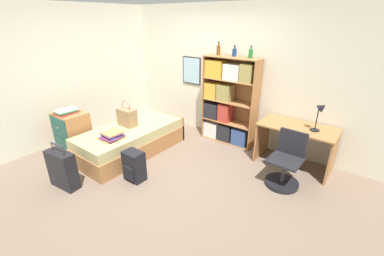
{
  "coord_description": "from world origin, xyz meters",
  "views": [
    {
      "loc": [
        2.74,
        -2.7,
        2.33
      ],
      "look_at": [
        0.5,
        0.2,
        0.75
      ],
      "focal_mm": 24.0,
      "sensor_mm": 36.0,
      "label": 1
    }
  ],
  "objects_px": {
    "magazine_pile_on_dresser": "(66,112)",
    "backpack": "(134,166)",
    "bottle_green": "(218,50)",
    "desk_lamp": "(321,112)",
    "desk_chair": "(285,169)",
    "bed": "(132,139)",
    "bottle_clear": "(251,53)",
    "handbag": "(127,117)",
    "bottle_brown": "(234,52)",
    "book_stack_on_bed": "(112,135)",
    "waste_bin": "(289,160)",
    "bookcase": "(226,102)",
    "desk": "(296,138)",
    "suitcase": "(62,170)"
  },
  "relations": [
    {
      "from": "bottle_brown",
      "to": "backpack",
      "type": "bearing_deg",
      "value": -101.9
    },
    {
      "from": "book_stack_on_bed",
      "to": "magazine_pile_on_dresser",
      "type": "xyz_separation_m",
      "value": [
        -0.96,
        -0.22,
        0.27
      ]
    },
    {
      "from": "book_stack_on_bed",
      "to": "desk_chair",
      "type": "bearing_deg",
      "value": 25.83
    },
    {
      "from": "bookcase",
      "to": "bottle_brown",
      "type": "relative_size",
      "value": 8.65
    },
    {
      "from": "desk",
      "to": "backpack",
      "type": "bearing_deg",
      "value": -133.11
    },
    {
      "from": "bed",
      "to": "desk_lamp",
      "type": "relative_size",
      "value": 4.22
    },
    {
      "from": "handbag",
      "to": "desk",
      "type": "distance_m",
      "value": 2.97
    },
    {
      "from": "desk_chair",
      "to": "desk_lamp",
      "type": "bearing_deg",
      "value": 70.04
    },
    {
      "from": "bottle_green",
      "to": "desk_chair",
      "type": "relative_size",
      "value": 0.3
    },
    {
      "from": "suitcase",
      "to": "waste_bin",
      "type": "height_order",
      "value": "suitcase"
    },
    {
      "from": "handbag",
      "to": "desk_chair",
      "type": "distance_m",
      "value": 2.84
    },
    {
      "from": "bottle_clear",
      "to": "desk_chair",
      "type": "height_order",
      "value": "bottle_clear"
    },
    {
      "from": "bottle_brown",
      "to": "desk_chair",
      "type": "bearing_deg",
      "value": -30.2
    },
    {
      "from": "bed",
      "to": "waste_bin",
      "type": "xyz_separation_m",
      "value": [
        2.52,
        1.27,
        -0.13
      ]
    },
    {
      "from": "bed",
      "to": "backpack",
      "type": "distance_m",
      "value": 0.95
    },
    {
      "from": "suitcase",
      "to": "magazine_pile_on_dresser",
      "type": "relative_size",
      "value": 1.76
    },
    {
      "from": "backpack",
      "to": "handbag",
      "type": "bearing_deg",
      "value": 144.14
    },
    {
      "from": "bottle_brown",
      "to": "desk",
      "type": "distance_m",
      "value": 1.85
    },
    {
      "from": "bottle_clear",
      "to": "desk_chair",
      "type": "distance_m",
      "value": 2.03
    },
    {
      "from": "magazine_pile_on_dresser",
      "to": "bottle_green",
      "type": "relative_size",
      "value": 1.64
    },
    {
      "from": "suitcase",
      "to": "bottle_brown",
      "type": "relative_size",
      "value": 3.62
    },
    {
      "from": "book_stack_on_bed",
      "to": "desk_chair",
      "type": "distance_m",
      "value": 2.78
    },
    {
      "from": "bottle_clear",
      "to": "bed",
      "type": "bearing_deg",
      "value": -135.05
    },
    {
      "from": "bottle_brown",
      "to": "waste_bin",
      "type": "distance_m",
      "value": 2.12
    },
    {
      "from": "bottle_brown",
      "to": "backpack",
      "type": "xyz_separation_m",
      "value": [
        -0.45,
        -2.13,
        -1.52
      ]
    },
    {
      "from": "book_stack_on_bed",
      "to": "bottle_clear",
      "type": "bearing_deg",
      "value": 55.24
    },
    {
      "from": "desk",
      "to": "bottle_clear",
      "type": "bearing_deg",
      "value": 169.77
    },
    {
      "from": "bottle_brown",
      "to": "backpack",
      "type": "relative_size",
      "value": 0.4
    },
    {
      "from": "waste_bin",
      "to": "backpack",
      "type": "bearing_deg",
      "value": -133.54
    },
    {
      "from": "magazine_pile_on_dresser",
      "to": "desk",
      "type": "bearing_deg",
      "value": 31.14
    },
    {
      "from": "bed",
      "to": "bookcase",
      "type": "relative_size",
      "value": 1.18
    },
    {
      "from": "bed",
      "to": "bottle_brown",
      "type": "xyz_separation_m",
      "value": [
        1.19,
        1.54,
        1.51
      ]
    },
    {
      "from": "handbag",
      "to": "waste_bin",
      "type": "height_order",
      "value": "handbag"
    },
    {
      "from": "bottle_brown",
      "to": "desk_lamp",
      "type": "relative_size",
      "value": 0.41
    },
    {
      "from": "desk_chair",
      "to": "backpack",
      "type": "bearing_deg",
      "value": -145.08
    },
    {
      "from": "bottle_clear",
      "to": "waste_bin",
      "type": "relative_size",
      "value": 0.91
    },
    {
      "from": "book_stack_on_bed",
      "to": "desk_lamp",
      "type": "height_order",
      "value": "desk_lamp"
    },
    {
      "from": "desk",
      "to": "desk_lamp",
      "type": "relative_size",
      "value": 2.53
    },
    {
      "from": "magazine_pile_on_dresser",
      "to": "backpack",
      "type": "relative_size",
      "value": 0.83
    },
    {
      "from": "book_stack_on_bed",
      "to": "bottle_clear",
      "type": "xyz_separation_m",
      "value": [
        1.4,
        2.01,
        1.22
      ]
    },
    {
      "from": "desk_chair",
      "to": "bed",
      "type": "bearing_deg",
      "value": -164.77
    },
    {
      "from": "magazine_pile_on_dresser",
      "to": "desk_chair",
      "type": "bearing_deg",
      "value": 22.42
    },
    {
      "from": "bottle_green",
      "to": "desk_lamp",
      "type": "bearing_deg",
      "value": -5.94
    },
    {
      "from": "bed",
      "to": "book_stack_on_bed",
      "type": "relative_size",
      "value": 4.98
    },
    {
      "from": "bed",
      "to": "bottle_clear",
      "type": "bearing_deg",
      "value": 44.95
    },
    {
      "from": "bottle_clear",
      "to": "waste_bin",
      "type": "bearing_deg",
      "value": -14.14
    },
    {
      "from": "magazine_pile_on_dresser",
      "to": "bottle_brown",
      "type": "xyz_separation_m",
      "value": [
        2.03,
        2.25,
        0.94
      ]
    },
    {
      "from": "magazine_pile_on_dresser",
      "to": "bottle_green",
      "type": "height_order",
      "value": "bottle_green"
    },
    {
      "from": "bottle_brown",
      "to": "bookcase",
      "type": "bearing_deg",
      "value": -150.26
    },
    {
      "from": "bookcase",
      "to": "waste_bin",
      "type": "xyz_separation_m",
      "value": [
        1.41,
        -0.22,
        -0.69
      ]
    }
  ]
}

